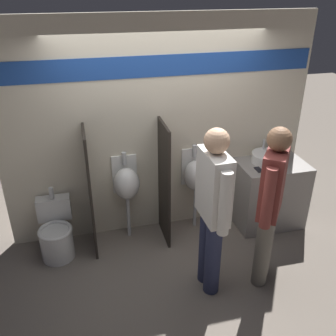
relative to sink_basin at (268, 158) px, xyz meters
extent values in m
plane|color=#70665B|center=(-1.36, -0.33, -0.95)|extent=(16.00, 16.00, 0.00)
cube|color=beige|center=(-1.36, 0.27, 0.40)|extent=(3.80, 0.06, 2.70)
cube|color=#1E479E|center=(-1.36, 0.23, 1.19)|extent=(3.72, 0.01, 0.24)
cube|color=gray|center=(0.05, -0.06, -0.51)|extent=(0.87, 0.60, 0.89)
cylinder|color=white|center=(0.00, 0.00, 0.00)|extent=(0.42, 0.42, 0.12)
cylinder|color=silver|center=(0.00, 0.15, 0.13)|extent=(0.03, 0.03, 0.14)
cube|color=black|center=(-0.21, -0.18, -0.05)|extent=(0.07, 0.14, 0.01)
cube|color=#28231E|center=(-2.27, -0.03, -0.18)|extent=(0.03, 0.54, 1.55)
cube|color=#28231E|center=(-1.38, -0.03, -0.18)|extent=(0.03, 0.54, 1.55)
cylinder|color=silver|center=(-1.82, 0.08, -0.66)|extent=(0.04, 0.04, 0.59)
ellipsoid|color=white|center=(-1.82, 0.08, -0.18)|extent=(0.32, 0.30, 0.40)
cube|color=white|center=(-1.82, 0.23, -0.12)|extent=(0.31, 0.02, 0.50)
cylinder|color=silver|center=(-1.82, 0.19, 0.11)|extent=(0.06, 0.06, 0.16)
cylinder|color=silver|center=(-0.93, 0.08, -0.66)|extent=(0.04, 0.04, 0.59)
ellipsoid|color=white|center=(-0.93, 0.08, -0.18)|extent=(0.32, 0.30, 0.40)
cube|color=white|center=(-0.93, 0.23, -0.12)|extent=(0.31, 0.02, 0.50)
cylinder|color=silver|center=(-0.93, 0.19, 0.11)|extent=(0.06, 0.06, 0.16)
cylinder|color=white|center=(-2.72, -0.13, -0.76)|extent=(0.39, 0.39, 0.37)
torus|color=white|center=(-2.72, -0.13, -0.57)|extent=(0.40, 0.40, 0.04)
cube|color=white|center=(-2.72, 0.15, -0.43)|extent=(0.40, 0.16, 0.29)
cylinder|color=silver|center=(-2.72, 0.13, -0.21)|extent=(0.06, 0.06, 0.14)
cylinder|color=#282D4C|center=(-1.12, -1.09, -0.51)|extent=(0.17, 0.17, 0.89)
cylinder|color=#282D4C|center=(-1.12, -0.91, -0.51)|extent=(0.17, 0.17, 0.89)
cube|color=silver|center=(-1.12, -1.00, 0.29)|extent=(0.22, 0.47, 0.70)
cylinder|color=silver|center=(-1.11, -1.26, 0.25)|extent=(0.11, 0.11, 0.65)
cylinder|color=silver|center=(-1.13, -0.74, 0.25)|extent=(0.11, 0.11, 0.65)
sphere|color=tan|center=(-1.12, -1.00, 0.76)|extent=(0.24, 0.24, 0.24)
cylinder|color=#666056|center=(-0.57, -1.11, -0.51)|extent=(0.16, 0.16, 0.87)
cylinder|color=#666056|center=(-0.46, -0.97, -0.51)|extent=(0.16, 0.16, 0.87)
cube|color=brown|center=(-0.52, -1.04, 0.27)|extent=(0.43, 0.48, 0.69)
cylinder|color=brown|center=(-0.67, -1.24, 0.23)|extent=(0.11, 0.11, 0.63)
cylinder|color=brown|center=(-0.36, -0.83, 0.23)|extent=(0.11, 0.11, 0.63)
sphere|color=brown|center=(-0.52, -1.04, 0.73)|extent=(0.24, 0.24, 0.24)
camera|label=1|loc=(-2.30, -3.90, 2.06)|focal=40.00mm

